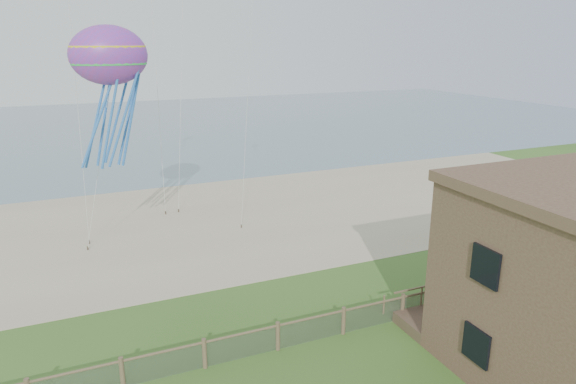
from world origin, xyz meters
name	(u,v)px	position (x,y,z in m)	size (l,w,h in m)	color
sand_beach	(189,225)	(0.00, 22.00, 0.00)	(72.00, 20.00, 0.02)	tan
ocean	(120,128)	(0.00, 66.00, 0.00)	(160.00, 68.00, 0.02)	slate
chainlink_fence	(278,338)	(0.00, 6.00, 0.55)	(36.20, 0.20, 1.25)	#4E3C2C
motel_deck	(535,295)	(13.00, 5.00, 0.25)	(15.00, 2.00, 0.50)	brown
picnic_table	(497,339)	(8.27, 2.67, 0.37)	(1.77, 1.33, 0.75)	brown
octopus_kite	(112,95)	(-4.55, 17.02, 9.36)	(3.69, 2.60, 7.59)	#E62465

